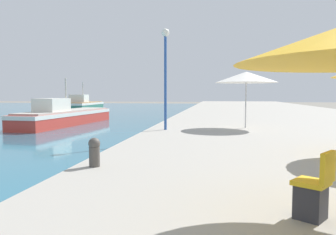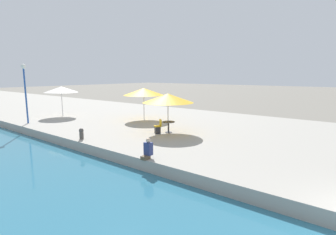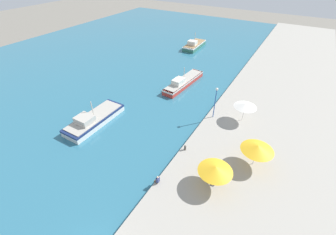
{
  "view_description": "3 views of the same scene",
  "coord_description": "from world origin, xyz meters",
  "px_view_note": "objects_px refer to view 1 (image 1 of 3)",
  "views": [
    {
      "loc": [
        3.22,
        7.34,
        2.22
      ],
      "look_at": [
        1.5,
        18.76,
        1.39
      ],
      "focal_mm": 35.0,
      "sensor_mm": 36.0,
      "label": 1
    },
    {
      "loc": [
        -8.16,
        0.96,
        4.35
      ],
      "look_at": [
        5.06,
        11.38,
        1.59
      ],
      "focal_mm": 28.0,
      "sensor_mm": 36.0,
      "label": 2
    },
    {
      "loc": [
        8.35,
        -2.87,
        19.07
      ],
      "look_at": [
        -4.0,
        18.0,
        1.19
      ],
      "focal_mm": 24.0,
      "sensor_mm": 36.0,
      "label": 3
    }
  ],
  "objects_px": {
    "cafe_umbrella_striped": "(246,77)",
    "cafe_chair_left": "(313,195)",
    "lamppost": "(165,62)",
    "fishing_boat_far": "(83,105)",
    "mooring_bollard": "(94,151)",
    "fishing_boat_mid": "(65,116)"
  },
  "relations": [
    {
      "from": "cafe_umbrella_striped",
      "to": "cafe_chair_left",
      "type": "xyz_separation_m",
      "value": [
        -0.11,
        -11.63,
        -2.1
      ]
    },
    {
      "from": "cafe_umbrella_striped",
      "to": "lamppost",
      "type": "height_order",
      "value": "lamppost"
    },
    {
      "from": "cafe_umbrella_striped",
      "to": "cafe_chair_left",
      "type": "distance_m",
      "value": 11.82
    },
    {
      "from": "fishing_boat_far",
      "to": "mooring_bollard",
      "type": "xyz_separation_m",
      "value": [
        14.53,
        -33.34,
        0.17
      ]
    },
    {
      "from": "fishing_boat_mid",
      "to": "fishing_boat_far",
      "type": "bearing_deg",
      "value": 114.1
    },
    {
      "from": "cafe_umbrella_striped",
      "to": "fishing_boat_far",
      "type": "bearing_deg",
      "value": 127.48
    },
    {
      "from": "cafe_umbrella_striped",
      "to": "cafe_chair_left",
      "type": "height_order",
      "value": "cafe_umbrella_striped"
    },
    {
      "from": "fishing_boat_mid",
      "to": "mooring_bollard",
      "type": "distance_m",
      "value": 16.73
    },
    {
      "from": "mooring_bollard",
      "to": "lamppost",
      "type": "bearing_deg",
      "value": 87.15
    },
    {
      "from": "fishing_boat_mid",
      "to": "cafe_umbrella_striped",
      "type": "bearing_deg",
      "value": -20.86
    },
    {
      "from": "fishing_boat_far",
      "to": "cafe_umbrella_striped",
      "type": "relative_size",
      "value": 2.73
    },
    {
      "from": "lamppost",
      "to": "cafe_chair_left",
      "type": "bearing_deg",
      "value": -70.9
    },
    {
      "from": "fishing_boat_mid",
      "to": "fishing_boat_far",
      "type": "distance_m",
      "value": 19.74
    },
    {
      "from": "fishing_boat_mid",
      "to": "lamppost",
      "type": "relative_size",
      "value": 2.28
    },
    {
      "from": "cafe_chair_left",
      "to": "cafe_umbrella_striped",
      "type": "bearing_deg",
      "value": 35.07
    },
    {
      "from": "cafe_umbrella_striped",
      "to": "lamppost",
      "type": "relative_size",
      "value": 0.65
    },
    {
      "from": "fishing_boat_far",
      "to": "lamppost",
      "type": "height_order",
      "value": "lamppost"
    },
    {
      "from": "fishing_boat_mid",
      "to": "cafe_umbrella_striped",
      "type": "xyz_separation_m",
      "value": [
        11.96,
        -5.66,
        2.32
      ]
    },
    {
      "from": "cafe_umbrella_striped",
      "to": "mooring_bollard",
      "type": "distance_m",
      "value": 10.17
    },
    {
      "from": "fishing_boat_mid",
      "to": "fishing_boat_far",
      "type": "relative_size",
      "value": 1.29
    },
    {
      "from": "fishing_boat_mid",
      "to": "cafe_chair_left",
      "type": "height_order",
      "value": "fishing_boat_mid"
    },
    {
      "from": "mooring_bollard",
      "to": "lamppost",
      "type": "distance_m",
      "value": 8.25
    }
  ]
}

